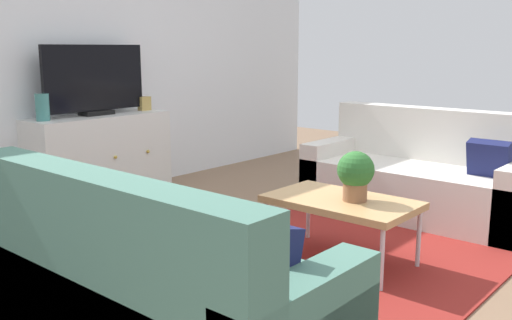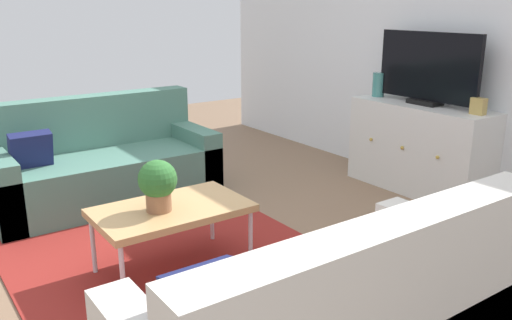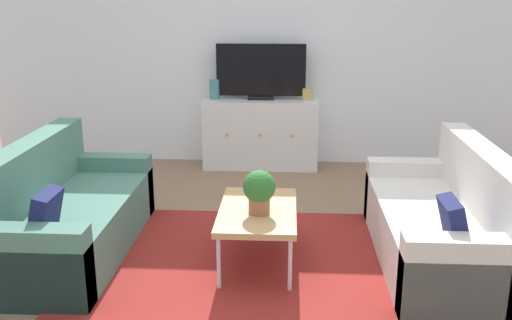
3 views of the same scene
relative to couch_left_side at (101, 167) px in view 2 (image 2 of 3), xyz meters
The scene contains 10 objects.
ground_plane 1.47m from the couch_left_side, ahead, with size 10.00×10.00×0.00m, color #84664C.
wall_back 3.20m from the couch_left_side, 61.59° to the left, with size 6.40×0.12×2.70m, color white.
area_rug 1.46m from the couch_left_side, ahead, with size 2.50×1.90×0.01m, color maroon.
couch_left_side is the anchor object (origin of this frame).
coffee_table 1.49m from the couch_left_side, ahead, with size 0.55×0.92×0.42m.
potted_plant 1.54m from the couch_left_side, ahead, with size 0.23×0.23×0.31m.
tv_console 2.75m from the couch_left_side, 59.75° to the left, with size 1.27×0.47×0.77m.
flat_screen_tv 2.88m from the couch_left_side, 59.96° to the left, with size 0.98×0.16×0.61m.
glass_vase 2.60m from the couch_left_side, 69.91° to the left, with size 0.11×0.11×0.22m, color teal.
mantel_clock 3.09m from the couch_left_side, 51.32° to the left, with size 0.11×0.07×0.13m, color tan.
Camera 2 is at (2.82, -1.51, 1.61)m, focal length 37.49 mm.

